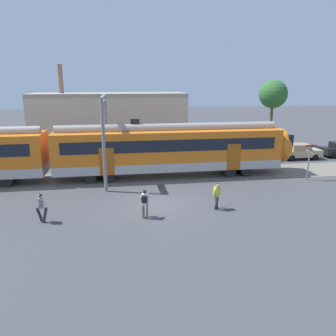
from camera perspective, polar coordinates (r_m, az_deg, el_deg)
The scene contains 11 objects.
ground_plane at distance 20.88m, azimuth -1.51°, elevation -6.33°, with size 160.00×160.00×0.00m, color #424247.
track_bed at distance 27.60m, azimuth -23.02°, elevation -2.23°, with size 80.00×4.40×0.01m, color slate.
commuter_train at distance 26.54m, azimuth -18.30°, elevation 2.58°, with size 38.05×3.07×4.73m.
pedestrian_grey at distance 19.27m, azimuth -21.21°, elevation -6.17°, with size 0.68×0.54×1.67m.
pedestrian_white at distance 18.61m, azimuth -4.06°, elevation -5.80°, with size 0.58×0.62×1.67m.
pedestrian_yellow at distance 20.01m, azimuth 8.50°, elevation -4.52°, with size 0.53×0.70×1.67m.
parked_car_tan at distance 35.33m, azimuth 21.96°, elevation 2.71°, with size 4.02×1.80×1.54m.
catenary_gantry at distance 25.86m, azimuth -10.99°, elevation 7.39°, with size 0.24×6.64×6.53m.
crossing_signal at distance 27.72m, azimuth 23.42°, elevation 2.08°, with size 0.96×0.22×3.00m.
background_building at distance 35.43m, azimuth -10.03°, elevation 7.57°, with size 15.71×5.00×9.20m.
street_tree_right at distance 41.14m, azimuth 17.84°, elevation 12.09°, with size 3.29×3.29×7.78m.
Camera 1 is at (-2.47, -19.32, 7.53)m, focal length 35.00 mm.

